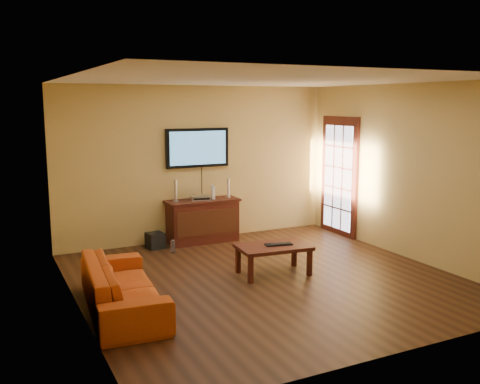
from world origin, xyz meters
TOP-DOWN VIEW (x-y plane):
  - ground_plane at (0.00, 0.00)m, footprint 5.00×5.00m
  - room_walls at (0.00, 0.62)m, footprint 5.00×5.00m
  - french_door at (2.46, 1.70)m, footprint 0.07×1.02m
  - media_console at (-0.02, 2.25)m, footprint 1.27×0.49m
  - television at (-0.02, 2.45)m, footprint 1.15×0.08m
  - coffee_table at (0.20, 0.15)m, footprint 1.06×0.70m
  - sofa at (-2.04, -0.22)m, footprint 0.75×2.02m
  - speaker_left at (-0.50, 2.27)m, footprint 0.10×0.10m
  - speaker_right at (0.49, 2.29)m, footprint 0.09×0.09m
  - av_receiver at (-0.06, 2.24)m, footprint 0.37×0.30m
  - game_console at (0.18, 2.26)m, footprint 0.08×0.17m
  - subwoofer at (-0.90, 2.21)m, footprint 0.30×0.30m
  - bottle at (-0.73, 1.81)m, footprint 0.08×0.08m
  - keyboard at (0.27, 0.13)m, footprint 0.41×0.22m

SIDE VIEW (x-z plane):
  - ground_plane at x=0.00m, z-range 0.00..0.00m
  - bottle at x=-0.73m, z-range -0.01..0.22m
  - subwoofer at x=-0.90m, z-range 0.00..0.26m
  - coffee_table at x=0.20m, z-range 0.15..0.58m
  - media_console at x=-0.02m, z-range 0.00..0.75m
  - sofa at x=-2.04m, z-range 0.00..0.77m
  - keyboard at x=0.27m, z-range 0.42..0.44m
  - av_receiver at x=-0.06m, z-range 0.75..0.82m
  - game_console at x=0.18m, z-range 0.75..0.98m
  - speaker_right at x=0.49m, z-range 0.73..1.06m
  - speaker_left at x=-0.50m, z-range 0.73..1.10m
  - french_door at x=2.46m, z-range -0.06..2.16m
  - television at x=-0.02m, z-range 1.29..1.97m
  - room_walls at x=0.00m, z-range -0.81..4.19m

